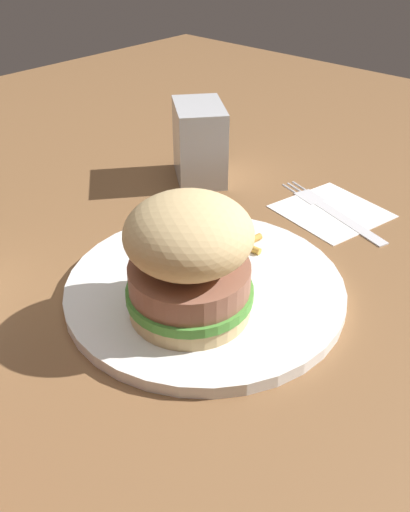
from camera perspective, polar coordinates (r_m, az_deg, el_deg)
name	(u,v)px	position (r m, az deg, el deg)	size (l,w,h in m)	color
ground_plane	(205,279)	(0.53, -0.03, -2.48)	(1.60, 1.60, 0.00)	brown
plate	(205,288)	(0.51, 0.00, -3.37)	(0.26, 0.26, 0.01)	white
sandwich	(189,258)	(0.44, -1.69, -0.24)	(0.11, 0.11, 0.11)	tan
fries_pile	(219,245)	(0.55, 1.46, 1.21)	(0.09, 0.08, 0.01)	gold
napkin	(331,211)	(0.66, 13.21, 4.65)	(0.11, 0.11, 0.00)	white
fork	(331,209)	(0.66, 13.15, 4.90)	(0.07, 0.17, 0.00)	silver
napkin_dispenser	(199,142)	(0.71, -0.60, 11.90)	(0.09, 0.06, 0.10)	#B7BABF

